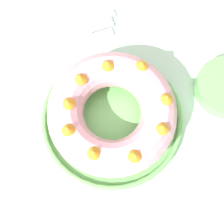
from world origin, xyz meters
TOP-DOWN VIEW (x-y plane):
  - ground_plane at (0.00, 0.00)m, footprint 8.00×8.00m
  - dining_table at (0.00, 0.00)m, footprint 1.49×1.30m
  - serving_dish at (-0.02, -0.01)m, footprint 0.32×0.32m
  - bundt_cake at (-0.02, -0.01)m, footprint 0.27×0.27m
  - fork at (-0.26, -0.01)m, footprint 0.02×0.21m
  - serving_knife at (-0.28, -0.04)m, footprint 0.02×0.24m
  - cake_knife at (-0.24, -0.04)m, footprint 0.02×0.20m

SIDE VIEW (x-z plane):
  - ground_plane at x=0.00m, z-range 0.00..0.00m
  - dining_table at x=0.00m, z-range 0.30..1.03m
  - fork at x=-0.26m, z-range 0.73..0.74m
  - serving_knife at x=-0.28m, z-range 0.73..0.74m
  - cake_knife at x=-0.24m, z-range 0.73..0.74m
  - serving_dish at x=-0.02m, z-range 0.73..0.75m
  - bundt_cake at x=-0.02m, z-range 0.75..0.84m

